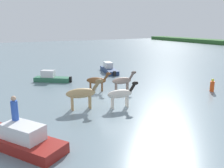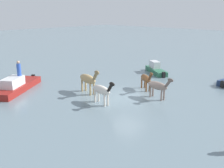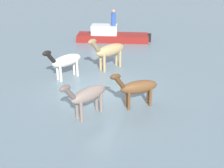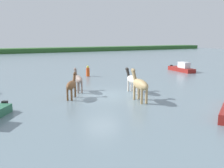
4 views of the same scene
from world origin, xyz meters
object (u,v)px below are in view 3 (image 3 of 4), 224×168
object	(u,v)px
horse_dark_mare	(66,61)
boat_motor_center	(111,37)
horse_rear_stallion	(87,95)
horse_lead	(137,87)
person_spotter_bow	(113,18)
horse_gray_outer	(109,51)

from	to	relation	value
horse_dark_mare	boat_motor_center	world-z (taller)	horse_dark_mare
horse_rear_stallion	horse_lead	bearing A→B (deg)	156.46
horse_lead	person_spotter_bow	bearing A→B (deg)	-103.77
horse_lead	horse_gray_outer	xyz separation A→B (m)	(3.69, -2.76, 0.18)
horse_lead	horse_dark_mare	bearing A→B (deg)	-60.63
horse_rear_stallion	boat_motor_center	world-z (taller)	horse_rear_stallion
person_spotter_bow	boat_motor_center	bearing A→B (deg)	-17.22
horse_rear_stallion	boat_motor_center	size ratio (longest dim) A/B	0.42
horse_dark_mare	horse_gray_outer	distance (m)	2.66
horse_gray_outer	horse_dark_mare	bearing A→B (deg)	-11.50
horse_dark_mare	horse_gray_outer	xyz separation A→B (m)	(-0.99, -2.46, 0.13)
horse_gray_outer	person_spotter_bow	distance (m)	5.61
person_spotter_bow	horse_rear_stallion	bearing A→B (deg)	121.78
horse_dark_mare	horse_lead	world-z (taller)	horse_dark_mare
horse_rear_stallion	boat_motor_center	xyz separation A→B (m)	(5.98, -9.30, -0.64)
horse_lead	person_spotter_bow	world-z (taller)	person_spotter_bow
horse_dark_mare	horse_gray_outer	size ratio (longest dim) A/B	0.89
boat_motor_center	person_spotter_bow	bearing A→B (deg)	129.21
horse_gray_outer	horse_rear_stallion	xyz separation A→B (m)	(-2.53, 4.65, -0.15)
boat_motor_center	horse_rear_stallion	bearing A→B (deg)	89.17
horse_lead	horse_gray_outer	bearing A→B (deg)	-93.78
boat_motor_center	person_spotter_bow	size ratio (longest dim) A/B	4.46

